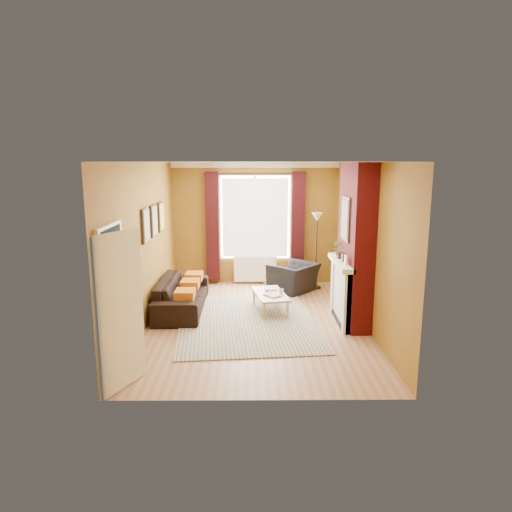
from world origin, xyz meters
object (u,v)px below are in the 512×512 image
(armchair, at_px, (294,278))
(floor_lamp, at_px, (317,229))
(coffee_table, at_px, (270,295))
(wicker_stool, at_px, (272,281))
(sofa, at_px, (182,294))

(armchair, xyz_separation_m, floor_lamp, (0.52, 0.26, 1.04))
(coffee_table, bearing_deg, wicker_stool, 75.57)
(wicker_stool, xyz_separation_m, floor_lamp, (1.00, 0.07, 1.16))
(wicker_stool, bearing_deg, sofa, -140.56)
(sofa, distance_m, wicker_stool, 2.32)
(sofa, xyz_separation_m, floor_lamp, (2.78, 1.54, 1.04))
(sofa, relative_size, wicker_stool, 5.54)
(sofa, bearing_deg, armchair, -61.11)
(wicker_stool, height_order, floor_lamp, floor_lamp)
(armchair, bearing_deg, floor_lamp, 157.50)
(coffee_table, height_order, wicker_stool, wicker_stool)
(sofa, relative_size, armchair, 2.21)
(sofa, relative_size, floor_lamp, 1.24)
(armchair, xyz_separation_m, wicker_stool, (-0.48, 0.19, -0.12))
(floor_lamp, bearing_deg, armchair, -153.55)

